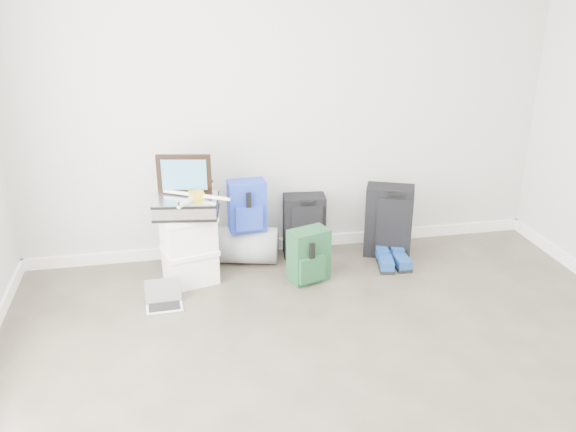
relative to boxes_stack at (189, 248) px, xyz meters
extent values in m
cube|color=beige|center=(0.88, 0.46, 1.06)|extent=(4.50, 0.02, 2.70)
cube|color=white|center=(0.88, 0.45, -0.24)|extent=(4.50, 0.02, 0.10)
cube|color=white|center=(0.00, 0.00, -0.16)|extent=(0.45, 0.39, 0.25)
cube|color=white|center=(0.00, 0.00, -0.02)|extent=(0.47, 0.42, 0.04)
cube|color=white|center=(0.00, 0.00, 0.12)|extent=(0.45, 0.39, 0.25)
cube|color=white|center=(0.00, 0.00, 0.27)|extent=(0.47, 0.42, 0.04)
cube|color=#B2B2B7|center=(0.00, 0.00, 0.35)|extent=(0.52, 0.41, 0.14)
cube|color=black|center=(0.00, 0.10, 0.58)|extent=(0.41, 0.11, 0.31)
cube|color=#22618A|center=(0.00, 0.08, 0.58)|extent=(0.34, 0.07, 0.24)
cube|color=gold|center=(0.08, -0.02, 0.45)|extent=(0.12, 0.12, 0.05)
cube|color=white|center=(0.15, 0.10, 0.45)|extent=(0.16, 0.25, 0.02)
cube|color=white|center=(-0.04, 0.05, 0.45)|extent=(0.25, 0.16, 0.02)
cube|color=white|center=(0.01, -0.14, 0.45)|extent=(0.16, 0.25, 0.02)
cube|color=white|center=(0.20, -0.09, 0.45)|extent=(0.25, 0.16, 0.02)
cylinder|color=gray|center=(0.50, 0.25, -0.13)|extent=(0.56, 0.43, 0.31)
cube|color=#1B25AF|center=(0.50, 0.23, 0.23)|extent=(0.31, 0.20, 0.42)
cube|color=#1B25AF|center=(0.50, 0.13, 0.16)|extent=(0.22, 0.07, 0.20)
cube|color=black|center=(0.99, 0.30, -0.02)|extent=(0.37, 0.24, 0.55)
cube|color=black|center=(0.99, 0.19, -0.02)|extent=(0.27, 0.05, 0.44)
cube|color=black|center=(0.99, 0.19, 0.24)|extent=(0.11, 0.03, 0.02)
cube|color=#143822|center=(0.93, -0.16, -0.07)|extent=(0.35, 0.27, 0.43)
cube|color=#143822|center=(0.93, -0.26, -0.15)|extent=(0.23, 0.13, 0.21)
cube|color=black|center=(1.71, 0.17, 0.02)|extent=(0.45, 0.36, 0.62)
cube|color=black|center=(1.71, 0.04, 0.02)|extent=(0.29, 0.15, 0.50)
cube|color=black|center=(1.71, 0.05, 0.31)|extent=(0.14, 0.08, 0.03)
cube|color=black|center=(1.61, -0.08, -0.27)|extent=(0.17, 0.31, 0.03)
cube|color=#1A549D|center=(1.61, -0.08, -0.23)|extent=(0.16, 0.30, 0.07)
cube|color=black|center=(1.74, -0.08, -0.27)|extent=(0.12, 0.30, 0.03)
cube|color=#1A549D|center=(1.74, -0.08, -0.23)|extent=(0.12, 0.29, 0.07)
cylinder|color=tan|center=(1.83, 0.29, -0.04)|extent=(0.16, 0.16, 0.49)
cube|color=silver|center=(-0.22, -0.40, -0.28)|extent=(0.27, 0.19, 0.01)
cube|color=black|center=(-0.22, -0.40, -0.27)|extent=(0.23, 0.13, 0.00)
cube|color=black|center=(-0.22, -0.30, -0.19)|extent=(0.27, 0.02, 0.18)
camera|label=1|loc=(-0.09, -4.41, 2.03)|focal=38.00mm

